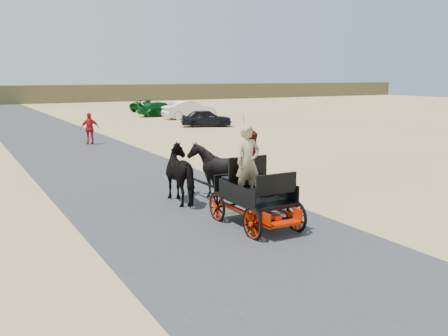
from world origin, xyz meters
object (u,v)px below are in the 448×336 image
horse_left (184,174)px  pedestrian (90,129)px  car_c (162,109)px  car_b (189,110)px  horse_right (217,170)px  car_d (150,105)px  car_a (206,118)px  carriage (255,211)px

horse_left → pedestrian: 13.89m
pedestrian → car_c: pedestrian is taller
car_b → pedestrian: bearing=135.3°
horse_right → car_d: horse_right is taller
car_b → car_a: bearing=163.9°
carriage → horse_right: size_ratio=1.41×
horse_left → car_a: bearing=-118.7°
car_b → car_c: car_b is taller
carriage → car_c: bearing=71.8°
horse_right → car_d: (11.66, 36.37, -0.22)m
horse_left → car_d: 38.55m
horse_left → pedestrian: pedestrian is taller
car_b → carriage: bearing=156.7°
car_c → horse_left: bearing=158.3°
horse_left → carriage: bearing=100.4°
car_a → car_d: bearing=13.9°
car_a → horse_right: bearing=174.9°
carriage → car_a: bearing=65.8°
car_b → car_c: 3.82m
car_c → car_d: (1.40, 6.57, -0.02)m
carriage → pedestrian: 16.88m
pedestrian → horse_right: bearing=92.9°
horse_left → car_c: (11.36, 29.80, -0.20)m
car_a → car_d: (2.15, 17.02, -0.00)m
pedestrian → car_c: (10.61, 15.93, -0.22)m
car_a → pedestrian: bearing=140.2°
carriage → horse_right: bearing=79.6°
car_d → horse_left: bearing=135.3°
car_a → car_c: size_ratio=0.83×
horse_left → horse_right: (1.10, 0.00, 0.00)m
car_a → car_b: car_b is taller
pedestrian → car_d: (12.00, 22.50, -0.24)m
horse_left → car_b: (12.41, 26.13, -0.09)m
horse_left → car_c: horse_left is taller
car_b → car_c: (-1.05, 3.67, -0.11)m
carriage → car_d: size_ratio=0.53×
horse_left → pedestrian: (0.75, 13.87, 0.02)m
horse_left → horse_right: bearing=-180.0°
car_b → horse_right: bearing=155.4°
car_a → car_b: bearing=6.1°
car_b → car_d: 10.25m
pedestrian → horse_left: bearing=88.3°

